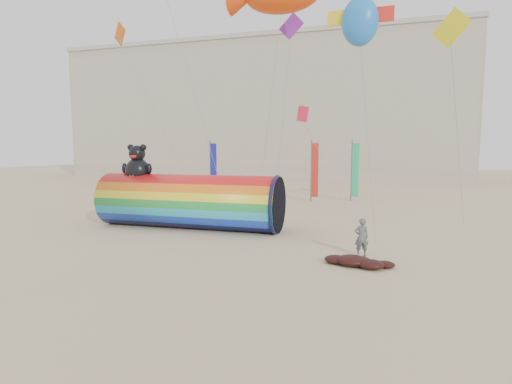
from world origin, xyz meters
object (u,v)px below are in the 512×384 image
(kite_handler, at_px, (361,237))
(windsock_assembly, at_px, (189,200))
(hotel_building, at_px, (260,112))
(fabric_bundle, at_px, (357,261))

(kite_handler, bearing_deg, windsock_assembly, -39.02)
(hotel_building, distance_m, fabric_bundle, 51.14)
(hotel_building, xyz_separation_m, windsock_assembly, (7.92, -42.14, -8.73))
(hotel_building, height_order, kite_handler, hotel_building)
(hotel_building, bearing_deg, fabric_bundle, -69.84)
(kite_handler, bearing_deg, hotel_building, -88.14)
(windsock_assembly, bearing_deg, kite_handler, -20.03)
(kite_handler, distance_m, fabric_bundle, 1.60)
(windsock_assembly, bearing_deg, fabric_bundle, -27.73)
(hotel_building, xyz_separation_m, fabric_bundle, (17.27, -47.06, -10.14))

